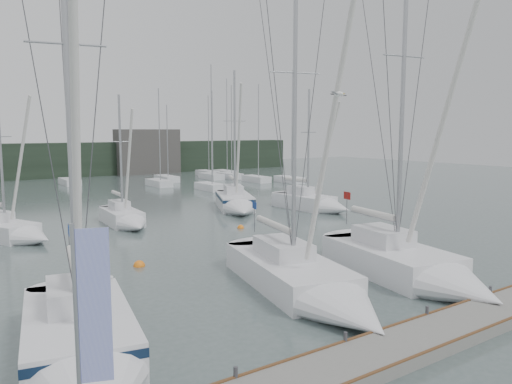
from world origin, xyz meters
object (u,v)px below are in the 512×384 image
Objects in this scene: sailboat_mid_e at (317,204)px; sailboat_mid_c at (126,220)px; sailboat_near_left at (83,354)px; sailboat_mid_d at (237,204)px; sailboat_near_center at (314,288)px; sailboat_mid_b at (15,233)px; buoy_b at (241,228)px; dock_banner at (88,319)px; sailboat_near_right at (421,271)px; buoy_a at (139,266)px.

sailboat_mid_c is at bearing 166.54° from sailboat_mid_e.
sailboat_near_left is 29.04m from sailboat_mid_d.
sailboat_near_center is 20.59m from sailboat_mid_b.
sailboat_near_center is 15.58m from buoy_b.
dock_banner is at bearing -91.56° from sailboat_near_left.
sailboat_near_left reaches higher than dock_banner.
sailboat_mid_d is 26.62× the size of buoy_b.
sailboat_mid_c is 26.52m from dock_banner.
sailboat_mid_b is 23.47m from sailboat_mid_e.
sailboat_near_right is 28.84× the size of buoy_a.
buoy_b is (9.63, 5.40, 0.00)m from buoy_a.
sailboat_mid_c is 10.35m from sailboat_mid_d.
sailboat_near_right reaches higher than sailboat_mid_d.
sailboat_mid_e is (24.79, 18.22, -0.08)m from sailboat_near_left.
buoy_b is at bearing -169.08° from sailboat_mid_e.
sailboat_near_left is at bearing -170.52° from sailboat_near_right.
sailboat_mid_e is at bearing 70.96° from sailboat_near_right.
sailboat_near_center is at bearing -92.10° from sailboat_mid_b.
sailboat_near_center is at bearing -67.11° from buoy_a.
sailboat_near_right is at bearing 1.63° from sailboat_near_center.
sailboat_near_left is 22.32m from sailboat_mid_c.
sailboat_mid_e is at bearing -8.56° from sailboat_mid_d.
buoy_a is at bearing 72.08° from sailboat_near_left.
sailboat_near_center is 19.54m from sailboat_mid_c.
sailboat_near_left is 14.75m from sailboat_near_right.
sailboat_mid_d is 17.97m from buoy_a.
sailboat_mid_e is 10.00m from buoy_b.
buoy_b is at bearing -96.06° from sailboat_mid_d.
sailboat_mid_e reaches higher than dock_banner.
sailboat_mid_d is (4.26, 22.02, -0.01)m from sailboat_near_right.
buoy_a is at bearing -150.70° from buoy_b.
dock_banner is (-16.10, -19.46, 3.18)m from buoy_b.
buoy_a is at bearing 85.49° from dock_banner.
sailboat_mid_e is 18.64× the size of buoy_a.
sailboat_mid_e is at bearing 47.44° from sailboat_near_left.
sailboat_mid_d is 2.73× the size of dock_banner.
sailboat_near_right is 24.08m from sailboat_mid_b.
sailboat_near_left is at bearing 97.56° from dock_banner.
sailboat_mid_e is 20.90m from buoy_a.
sailboat_near_right is (5.36, -1.06, 0.08)m from sailboat_near_center.
sailboat_mid_b is (1.39, 19.97, -0.13)m from sailboat_near_left.
sailboat_near_left is 20.02m from sailboat_mid_b.
sailboat_near_left is 21.68m from buoy_b.
sailboat_near_left is 3.34× the size of dock_banner.
sailboat_near_center reaches higher than buoy_a.
dock_banner is at bearing -120.42° from sailboat_mid_b.
sailboat_mid_c is at bearing 104.68° from sailboat_near_center.
sailboat_near_right is 1.72× the size of sailboat_mid_c.
sailboat_mid_e reaches higher than sailboat_mid_b.
sailboat_mid_b reaches higher than buoy_a.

